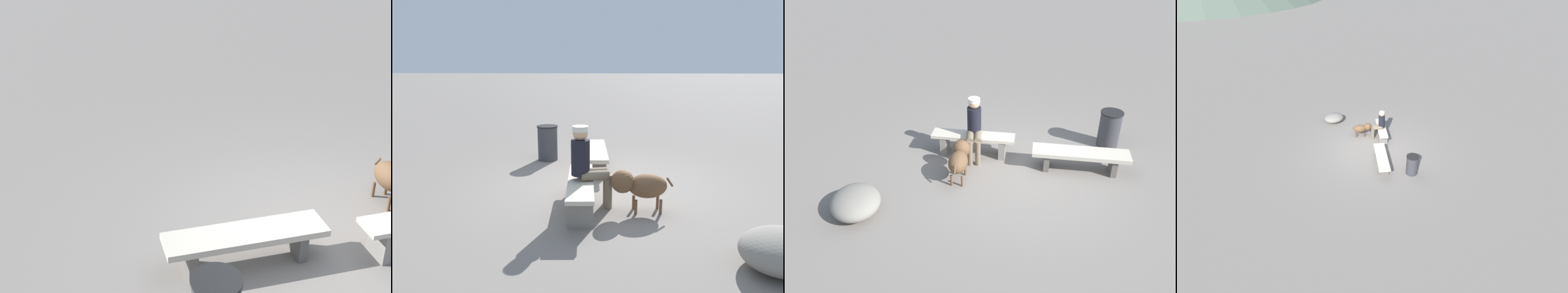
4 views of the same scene
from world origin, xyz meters
TOP-DOWN VIEW (x-y plane):
  - ground at (0.00, 0.00)m, footprint 210.00×210.00m
  - bench_left at (-1.12, -0.34)m, footprint 1.90×0.58m

SIDE VIEW (x-z plane):
  - ground at x=0.00m, z-range -0.06..0.00m
  - bench_left at x=-1.12m, z-range 0.11..0.54m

